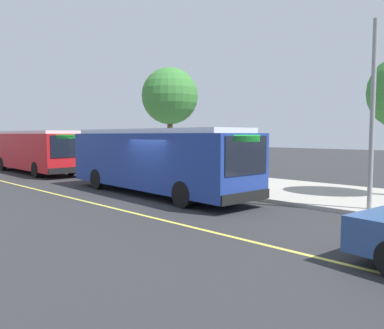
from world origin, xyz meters
name	(u,v)px	position (x,y,z in m)	size (l,w,h in m)	color
ground_plane	(154,200)	(0.00, 0.00, 0.00)	(120.00, 120.00, 0.00)	#2B2B2D
sidewalk_curb	(244,185)	(0.00, 6.00, 0.07)	(44.00, 6.40, 0.15)	#A8A399
lane_stripe_center	(108,207)	(0.00, -2.20, 0.00)	(36.00, 0.14, 0.01)	#E0D64C
transit_bus_main	(155,159)	(-1.15, 1.01, 1.62)	(10.92, 3.13, 2.95)	navy
transit_bus_second	(34,150)	(-14.95, 1.27, 1.62)	(10.86, 2.90, 2.95)	red
bus_shelter	(196,148)	(-3.32, 5.86, 1.92)	(2.90, 1.60, 2.48)	#333338
waiting_bench	(200,170)	(-3.10, 5.94, 0.63)	(1.60, 0.48, 0.95)	brown
route_sign_post	(193,150)	(-1.28, 3.58, 1.96)	(0.44, 0.08, 2.80)	#333338
street_tree_near_shelter	(170,96)	(-7.25, 7.28, 5.24)	(3.77, 3.77, 7.01)	brown
utility_pole	(372,115)	(7.30, 3.58, 3.35)	(0.16, 0.16, 6.40)	gray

